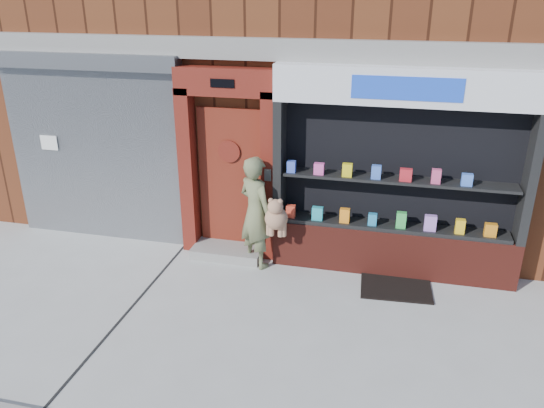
% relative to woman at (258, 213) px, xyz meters
% --- Properties ---
extents(ground, '(80.00, 80.00, 0.00)m').
position_rel_woman_xyz_m(ground, '(0.20, -1.53, -0.87)').
color(ground, '#9E9E99').
rests_on(ground, ground).
extents(shutter_bay, '(3.10, 0.30, 3.04)m').
position_rel_woman_xyz_m(shutter_bay, '(-2.80, 0.40, 0.85)').
color(shutter_bay, gray).
rests_on(shutter_bay, ground).
extents(red_door_bay, '(1.52, 0.58, 2.90)m').
position_rel_woman_xyz_m(red_door_bay, '(-0.54, 0.33, 0.59)').
color(red_door_bay, '#611810').
rests_on(red_door_bay, ground).
extents(pharmacy_bay, '(3.50, 0.41, 3.00)m').
position_rel_woman_xyz_m(pharmacy_bay, '(1.95, 0.28, 0.51)').
color(pharmacy_bay, maroon).
rests_on(pharmacy_bay, ground).
extents(woman, '(0.90, 0.70, 1.72)m').
position_rel_woman_xyz_m(woman, '(0.00, 0.00, 0.00)').
color(woman, '#656B46').
rests_on(woman, ground).
extents(doormat, '(1.02, 0.74, 0.02)m').
position_rel_woman_xyz_m(doormat, '(2.07, -0.23, -0.85)').
color(doormat, black).
rests_on(doormat, ground).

